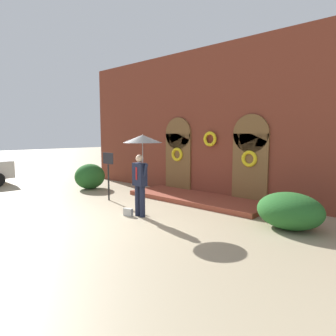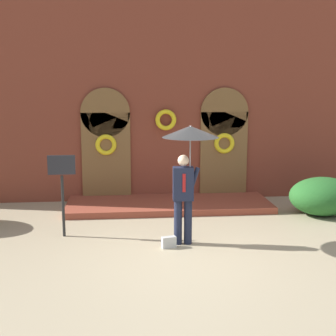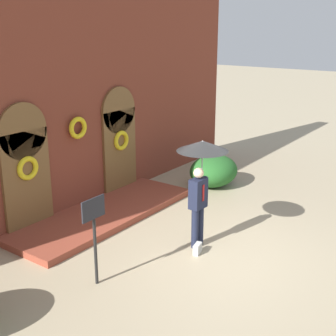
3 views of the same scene
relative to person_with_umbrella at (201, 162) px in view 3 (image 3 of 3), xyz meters
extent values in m
plane|color=tan|center=(-0.11, -0.29, -1.91)|extent=(80.00, 80.00, 0.00)
cube|color=brown|center=(-0.11, 3.91, 0.89)|extent=(14.00, 0.50, 5.60)
cube|color=brown|center=(-1.71, 3.62, -0.71)|extent=(1.30, 0.08, 2.40)
cylinder|color=brown|center=(-1.71, 3.62, 0.49)|extent=(1.30, 0.08, 1.30)
cube|color=brown|center=(1.49, 3.62, -0.71)|extent=(1.30, 0.08, 2.40)
cylinder|color=brown|center=(1.49, 3.62, 0.49)|extent=(1.30, 0.08, 1.30)
torus|color=yellow|center=(-1.71, 3.55, -0.36)|extent=(0.56, 0.12, 0.56)
torus|color=yellow|center=(1.49, 3.55, -0.36)|extent=(0.56, 0.12, 0.56)
torus|color=yellow|center=(-0.11, 3.55, 0.29)|extent=(0.56, 0.12, 0.56)
cube|color=brown|center=(-0.11, 2.76, -1.83)|extent=(5.20, 1.80, 0.16)
cylinder|color=#191E33|center=(-0.20, 0.00, -1.46)|extent=(0.16, 0.16, 0.90)
cylinder|color=#191E33|center=(0.00, 0.00, -1.46)|extent=(0.16, 0.16, 0.90)
cube|color=#191E33|center=(-0.10, 0.00, -0.68)|extent=(0.41, 0.26, 0.66)
cube|color=#A51919|center=(-0.10, -0.13, -0.64)|extent=(0.06, 0.01, 0.36)
sphere|color=beige|center=(-0.10, 0.00, -0.22)|extent=(0.22, 0.22, 0.22)
cylinder|color=#191E33|center=(0.12, 0.00, -0.58)|extent=(0.22, 0.09, 0.46)
cylinder|color=gray|center=(0.03, 0.00, -0.26)|extent=(0.02, 0.02, 0.98)
cone|color=black|center=(0.03, 0.00, 0.34)|extent=(1.10, 1.10, 0.22)
cone|color=white|center=(0.03, 0.00, 0.35)|extent=(0.61, 0.61, 0.20)
cube|color=#B7B7B2|center=(-0.40, -0.20, -1.80)|extent=(0.30, 0.18, 0.22)
cylinder|color=black|center=(-2.52, 0.70, -1.26)|extent=(0.06, 0.06, 1.30)
cube|color=#232328|center=(-2.52, 0.70, -0.39)|extent=(0.56, 0.03, 0.40)
ellipsoid|color=#235B23|center=(3.55, 1.74, -1.45)|extent=(1.65, 1.34, 0.93)
camera|label=1|loc=(6.20, -5.77, 0.47)|focal=32.00mm
camera|label=2|loc=(-1.25, -8.87, 1.26)|focal=50.00mm
camera|label=3|loc=(-8.04, -4.95, 2.81)|focal=50.00mm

